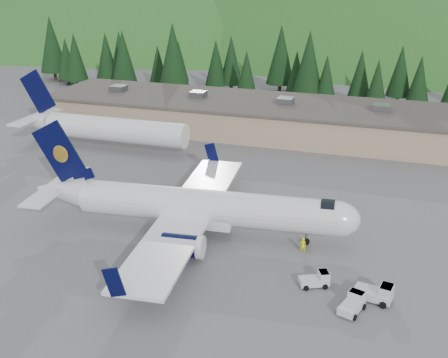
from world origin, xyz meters
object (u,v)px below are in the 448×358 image
baggage_tug_b (377,293)px  terminal_building (255,116)px  baggage_tug_c (353,303)px  airliner (196,207)px  baggage_tug_a (317,279)px  second_airliner (99,127)px  ramp_worker (303,245)px

baggage_tug_b → terminal_building: (-22.75, 45.06, 1.88)m
baggage_tug_b → terminal_building: bearing=126.7°
baggage_tug_b → baggage_tug_c: (-1.76, -2.00, -0.10)m
airliner → baggage_tug_a: 15.09m
second_airliner → baggage_tug_b: (42.66, -29.06, -2.58)m
airliner → baggage_tug_b: size_ratio=10.29×
baggage_tug_b → baggage_tug_c: 2.67m
ramp_worker → baggage_tug_c: bearing=107.6°
baggage_tug_a → ramp_worker: 6.04m
baggage_tug_c → ramp_worker: size_ratio=1.89×
baggage_tug_b → terminal_building: size_ratio=0.05×
terminal_building → baggage_tug_b: bearing=-63.2°
second_airliner → baggage_tug_c: size_ratio=9.20×
second_airliner → terminal_building: bearing=38.8°
second_airliner → baggage_tug_b: second_airliner is taller
baggage_tug_a → ramp_worker: size_ratio=1.80×
terminal_building → second_airliner: bearing=-141.2°
baggage_tug_c → ramp_worker: (-5.69, 8.41, 0.15)m
baggage_tug_b → ramp_worker: bearing=149.2°
baggage_tug_c → baggage_tug_a: bearing=68.9°
baggage_tug_c → terminal_building: 51.57m
terminal_building → baggage_tug_a: bearing=-68.4°
ramp_worker → baggage_tug_b: bearing=122.8°
baggage_tug_a → baggage_tug_b: 5.25m
airliner → baggage_tug_b: airliner is taller
second_airliner → baggage_tug_c: second_airliner is taller
terminal_building → ramp_worker: 41.61m
airliner → baggage_tug_b: 20.12m
airliner → second_airliner: (-23.92, 22.10, 0.27)m
airliner → second_airliner: 32.57m
baggage_tug_b → ramp_worker: size_ratio=2.12×
airliner → baggage_tug_a: airliner is taller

